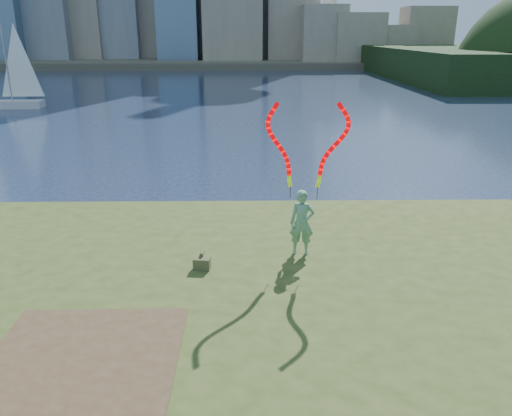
{
  "coord_description": "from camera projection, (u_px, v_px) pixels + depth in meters",
  "views": [
    {
      "loc": [
        0.59,
        -10.33,
        5.95
      ],
      "look_at": [
        0.78,
        1.0,
        1.96
      ],
      "focal_mm": 35.0,
      "sensor_mm": 36.0,
      "label": 1
    }
  ],
  "objects": [
    {
      "name": "grassy_knoll",
      "position": [
        218.0,
        347.0,
        9.44
      ],
      "size": [
        20.0,
        18.0,
        0.8
      ],
      "color": "#364418",
      "rests_on": "ground"
    },
    {
      "name": "woman_with_ribbons",
      "position": [
        303.0,
        199.0,
        11.9
      ],
      "size": [
        2.04,
        0.44,
        4.0
      ],
      "rotation": [
        0.0,
        0.0,
        -0.1
      ],
      "color": "#10692B",
      "rests_on": "grassy_knoll"
    },
    {
      "name": "canvas_bag",
      "position": [
        202.0,
        263.0,
        11.49
      ],
      "size": [
        0.4,
        0.45,
        0.36
      ],
      "rotation": [
        0.0,
        0.0,
        -0.11
      ],
      "color": "#3E4526",
      "rests_on": "grassy_knoll"
    },
    {
      "name": "sailboat",
      "position": [
        14.0,
        92.0,
        41.21
      ],
      "size": [
        5.12,
        1.77,
        7.72
      ],
      "rotation": [
        0.0,
        0.0,
        0.05
      ],
      "color": "silver",
      "rests_on": "ground"
    },
    {
      "name": "ground",
      "position": [
        224.0,
        301.0,
        11.71
      ],
      "size": [
        320.0,
        320.0,
        0.0
      ],
      "primitive_type": "plane",
      "color": "#19263F",
      "rests_on": "ground"
    },
    {
      "name": "far_shore",
      "position": [
        244.0,
        61.0,
        101.11
      ],
      "size": [
        320.0,
        40.0,
        1.2
      ],
      "primitive_type": "cube",
      "color": "#484334",
      "rests_on": "ground"
    },
    {
      "name": "dirt_patch",
      "position": [
        83.0,
        356.0,
        8.39
      ],
      "size": [
        3.2,
        3.0,
        0.02
      ],
      "primitive_type": "cube",
      "color": "#47331E",
      "rests_on": "grassy_knoll"
    }
  ]
}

